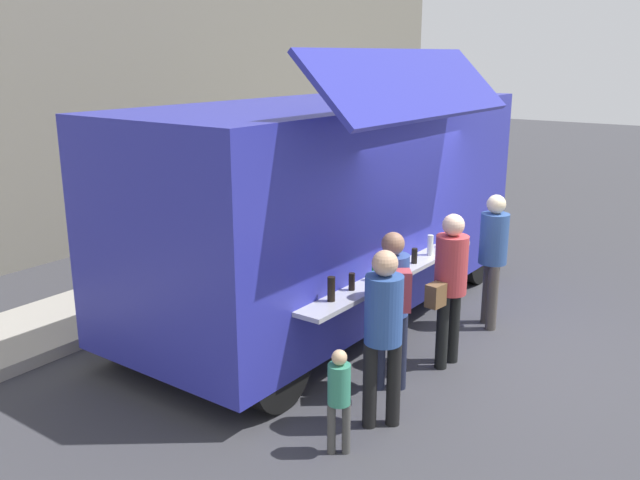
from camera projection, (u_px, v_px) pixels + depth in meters
The scene contains 8 objects.
ground_plane at pixel (453, 343), 8.47m from camera, with size 60.00×60.00×0.00m, color #38383D.
food_truck_main at pixel (331, 202), 9.01m from camera, with size 6.34×3.23×3.54m.
trash_bin at pixel (334, 209), 13.39m from camera, with size 0.60×0.60×1.04m, color #2E5D3A.
customer_front_ordering at pixel (450, 278), 7.58m from camera, with size 0.59×0.37×1.80m.
customer_mid_with_backpack at pixel (392, 296), 7.00m from camera, with size 0.56×0.51×1.74m.
customer_rear_waiting at pixel (383, 324), 6.31m from camera, with size 0.36×0.36×1.77m.
customer_extra_browsing at pixel (493, 249), 8.72m from camera, with size 0.36×0.36×1.77m.
child_near_queue at pixel (339, 392), 5.97m from camera, with size 0.21×0.21×1.01m.
Camera 1 is at (-7.37, -3.11, 3.49)m, focal length 38.03 mm.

